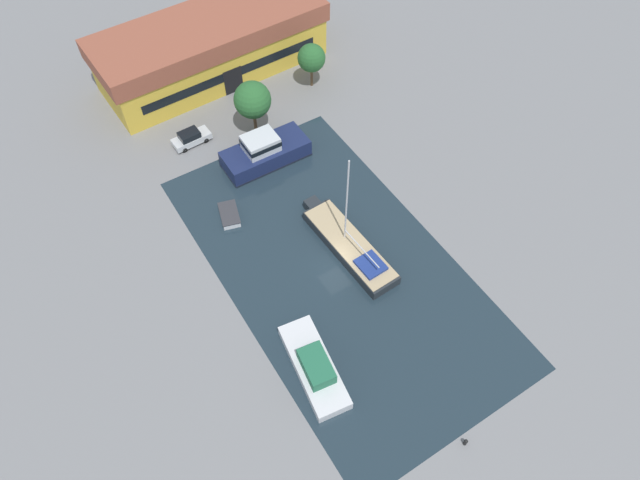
% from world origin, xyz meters
% --- Properties ---
extents(ground_plane, '(440.00, 440.00, 0.00)m').
position_xyz_m(ground_plane, '(0.00, 0.00, 0.00)').
color(ground_plane, slate).
extents(water_canal, '(20.03, 37.15, 0.01)m').
position_xyz_m(water_canal, '(0.00, 0.00, 0.00)').
color(water_canal, '#1E2D38').
rests_on(water_canal, ground).
extents(warehouse_building, '(28.14, 11.24, 6.93)m').
position_xyz_m(warehouse_building, '(3.36, 32.70, 3.51)').
color(warehouse_building, gold).
rests_on(warehouse_building, ground).
extents(quay_tree_near_building, '(4.09, 4.09, 6.49)m').
position_xyz_m(quay_tree_near_building, '(2.49, 20.41, 4.43)').
color(quay_tree_near_building, brown).
rests_on(quay_tree_near_building, ground).
extents(quay_tree_by_water, '(3.31, 3.31, 5.57)m').
position_xyz_m(quay_tree_by_water, '(12.11, 23.88, 3.90)').
color(quay_tree_by_water, brown).
rests_on(quay_tree_by_water, ground).
extents(parked_car, '(4.35, 1.96, 1.68)m').
position_xyz_m(parked_car, '(-4.55, 22.43, 0.83)').
color(parked_car, silver).
rests_on(parked_car, ground).
extents(sailboat_moored, '(3.66, 12.83, 11.55)m').
position_xyz_m(sailboat_moored, '(2.16, 1.01, 0.65)').
color(sailboat_moored, '#23282D').
rests_on(sailboat_moored, water_canal).
extents(motor_cruiser, '(9.42, 4.05, 3.58)m').
position_xyz_m(motor_cruiser, '(1.11, 15.71, 1.33)').
color(motor_cruiser, '#19234C').
rests_on(motor_cruiser, water_canal).
extents(small_dinghy, '(2.61, 3.56, 0.72)m').
position_xyz_m(small_dinghy, '(-5.79, 10.69, 0.37)').
color(small_dinghy, white).
rests_on(small_dinghy, water_canal).
extents(cabin_boat, '(4.16, 9.04, 2.40)m').
position_xyz_m(cabin_boat, '(-7.25, -7.86, 0.85)').
color(cabin_boat, silver).
rests_on(cabin_boat, water_canal).
extents(mooring_bollard, '(0.31, 0.31, 0.77)m').
position_xyz_m(mooring_bollard, '(-0.58, -19.19, 0.41)').
color(mooring_bollard, black).
rests_on(mooring_bollard, ground).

